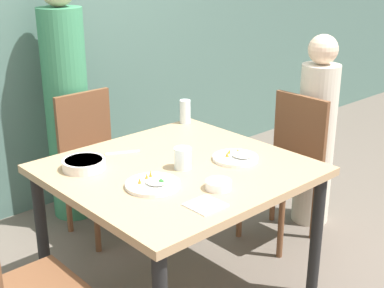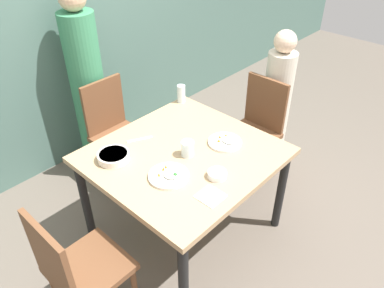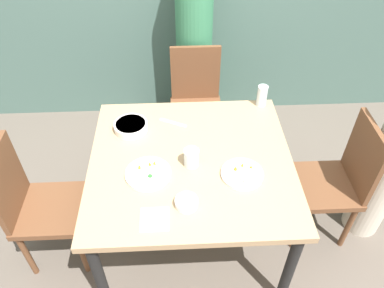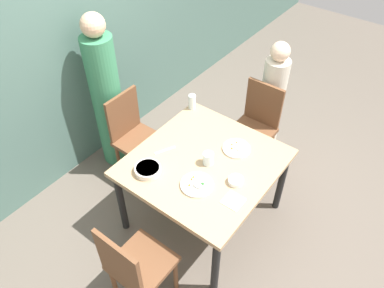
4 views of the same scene
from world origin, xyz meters
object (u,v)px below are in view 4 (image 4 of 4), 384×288
(plate_rice_adult, at_px, (237,148))
(person_child, at_px, (271,102))
(chair_child_spot, at_px, (255,124))
(glass_water_tall, at_px, (192,102))
(person_adult, at_px, (107,99))
(bowl_curry, at_px, (148,169))
(chair_adult_spot, at_px, (134,134))

(plate_rice_adult, bearing_deg, person_child, 10.12)
(chair_child_spot, height_order, glass_water_tall, chair_child_spot)
(person_adult, bearing_deg, bowl_curry, -115.47)
(chair_child_spot, height_order, bowl_curry, chair_child_spot)
(chair_adult_spot, relative_size, chair_child_spot, 1.00)
(chair_adult_spot, distance_m, person_adult, 0.42)
(bowl_curry, bearing_deg, person_adult, 64.53)
(person_child, height_order, plate_rice_adult, person_child)
(glass_water_tall, bearing_deg, plate_rice_adult, -108.76)
(chair_child_spot, distance_m, bowl_curry, 1.32)
(chair_adult_spot, bearing_deg, bowl_curry, -125.83)
(chair_adult_spot, relative_size, person_child, 0.72)
(person_adult, height_order, bowl_curry, person_adult)
(chair_adult_spot, distance_m, chair_child_spot, 1.19)
(chair_adult_spot, relative_size, bowl_curry, 4.35)
(person_child, xyz_separation_m, bowl_curry, (-1.56, 0.25, 0.17))
(person_child, distance_m, bowl_curry, 1.59)
(chair_child_spot, xyz_separation_m, person_child, (0.29, -0.00, 0.11))
(person_adult, distance_m, plate_rice_adult, 1.34)
(chair_adult_spot, distance_m, person_child, 1.42)
(chair_adult_spot, bearing_deg, chair_child_spot, -45.66)
(person_adult, bearing_deg, chair_adult_spot, -90.00)
(chair_adult_spot, xyz_separation_m, glass_water_tall, (0.41, -0.39, 0.32))
(person_adult, distance_m, glass_water_tall, 0.81)
(chair_adult_spot, height_order, bowl_curry, chair_adult_spot)
(person_child, relative_size, plate_rice_adult, 5.44)
(chair_adult_spot, distance_m, bowl_curry, 0.79)
(person_adult, distance_m, bowl_curry, 1.01)
(plate_rice_adult, height_order, glass_water_tall, glass_water_tall)
(person_child, height_order, bowl_curry, person_child)
(plate_rice_adult, bearing_deg, bowl_curry, 146.66)
(bowl_curry, distance_m, plate_rice_adult, 0.76)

